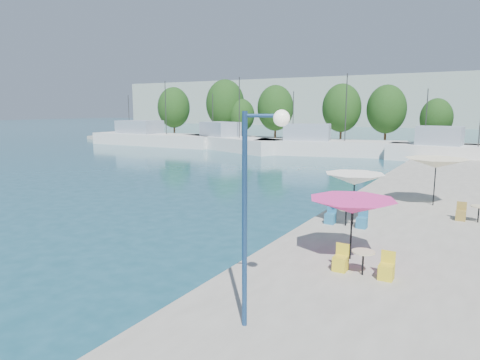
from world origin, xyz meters
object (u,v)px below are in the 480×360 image
Objects in this scene: trawler_01 at (153,138)px; umbrella_cream at (436,163)px; umbrella_white at (355,179)px; trawler_02 at (229,142)px; street_lamp at (259,180)px; umbrella_pink at (352,206)px; trawler_04 at (457,153)px; trawler_03 at (325,146)px.

trawler_01 reaches higher than umbrella_cream.
umbrella_white is at bearing -113.20° from umbrella_cream.
umbrella_white is at bearing -29.33° from trawler_02.
umbrella_pink is at bearing 63.75° from street_lamp.
street_lamp is (-1.40, -42.19, 3.02)m from trawler_04.
umbrella_pink is 1.13× the size of umbrella_white.
trawler_01 is 52.58m from umbrella_white.
umbrella_cream is at bearing -74.39° from trawler_03.
umbrella_cream is at bearing -84.65° from trawler_04.
trawler_03 reaches higher than street_lamp.
trawler_01 is 14.45m from trawler_02.
trawler_02 is at bearing -2.62° from trawler_01.
trawler_04 is 4.74× the size of umbrella_cream.
street_lamp reaches higher than umbrella_pink.
trawler_03 is 14.63m from trawler_04.
trawler_02 reaches higher than umbrella_cream.
umbrella_pink is (13.79, -36.88, 1.37)m from trawler_03.
trawler_03 reaches higher than umbrella_pink.
trawler_02 is at bearing 137.80° from umbrella_cream.
trawler_04 is at bearing 20.89° from trawler_02.
trawler_02 is at bearing -176.44° from trawler_04.
umbrella_cream is (15.22, -26.49, 1.78)m from trawler_03.
street_lamp is (13.23, -42.50, 3.02)m from trawler_03.
street_lamp is at bearing -87.85° from trawler_04.
umbrella_white is at bearing -39.67° from trawler_01.
trawler_01 is 1.44× the size of trawler_04.
umbrella_cream is at bearing 62.35° from street_lamp.
trawler_02 and trawler_03 have the same top height.
street_lamp is (-0.56, -5.62, 1.64)m from umbrella_pink.
trawler_02 is 1.21× the size of trawler_04.
umbrella_cream is 0.63× the size of street_lamp.
umbrella_white is at bearing 72.83° from street_lamp.
street_lamp is at bearing -97.09° from umbrella_cream.
umbrella_cream is at bearing -20.83° from trawler_02.
umbrella_cream is at bearing 66.80° from umbrella_white.
umbrella_pink is at bearing -83.77° from trawler_03.
trawler_03 is (28.37, -0.36, 0.00)m from trawler_01.
trawler_01 is at bearing 148.37° from umbrella_cream.
trawler_01 is at bearing 141.28° from umbrella_white.
trawler_01 reaches higher than umbrella_pink.
umbrella_cream reaches higher than umbrella_white.
trawler_01 is 6.83× the size of umbrella_cream.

